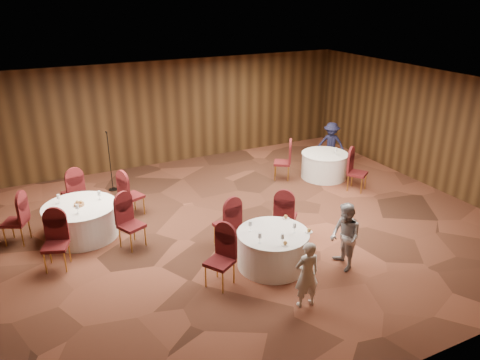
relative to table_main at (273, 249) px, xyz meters
name	(u,v)px	position (x,y,z in m)	size (l,w,h in m)	color
ground	(236,228)	(0.03, 1.73, -0.38)	(12.00, 12.00, 0.00)	black
room_shell	(236,148)	(0.03, 1.73, 1.59)	(12.00, 12.00, 12.00)	silver
table_main	(273,249)	(0.00, 0.00, 0.00)	(1.43, 1.43, 0.74)	white
table_left	(81,220)	(-3.21, 2.96, 0.00)	(1.62, 1.62, 0.74)	white
table_right	(324,165)	(3.74, 3.44, 0.00)	(1.34, 1.34, 0.74)	white
chairs_main	(246,233)	(-0.28, 0.63, 0.12)	(2.80, 1.94, 1.00)	#3C0F0C
chairs_left	(83,215)	(-3.16, 2.98, 0.12)	(3.29, 3.16, 1.00)	#3C0F0C
chairs_right	(319,168)	(3.27, 3.08, 0.12)	(2.13, 2.36, 1.00)	#3C0F0C
tabletop_main	(282,230)	(0.12, -0.15, 0.46)	(1.18, 1.07, 0.22)	silver
tabletop_left	(79,202)	(-3.21, 2.97, 0.45)	(0.92, 0.78, 0.22)	silver
tabletop_right	(336,150)	(3.93, 3.20, 0.52)	(0.08, 0.08, 0.22)	silver
mic_stand	(111,173)	(-2.05, 5.26, 0.12)	(0.24, 0.24, 1.67)	black
woman_a	(307,275)	(-0.13, -1.37, 0.25)	(0.46, 0.30, 1.26)	silver
woman_b	(345,237)	(1.22, -0.69, 0.31)	(0.67, 0.52, 1.38)	#A5A5A9
man_c	(331,144)	(4.55, 4.25, 0.30)	(0.88, 0.51, 1.36)	black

